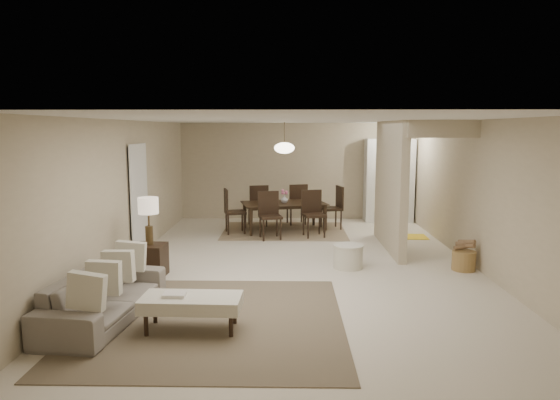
{
  "coord_description": "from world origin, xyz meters",
  "views": [
    {
      "loc": [
        -0.18,
        -8.48,
        2.35
      ],
      "look_at": [
        -0.35,
        0.61,
        1.05
      ],
      "focal_mm": 32.0,
      "sensor_mm": 36.0,
      "label": 1
    }
  ],
  "objects_px": {
    "side_table": "(150,260)",
    "round_pouf": "(348,256)",
    "pantry_cabinet": "(389,181)",
    "sofa": "(105,297)",
    "wicker_basket": "(464,261)",
    "ottoman_bench": "(191,303)",
    "dining_table": "(284,217)"
  },
  "relations": [
    {
      "from": "dining_table",
      "to": "wicker_basket",
      "type": "bearing_deg",
      "value": -60.11
    },
    {
      "from": "side_table",
      "to": "round_pouf",
      "type": "distance_m",
      "value": 3.28
    },
    {
      "from": "pantry_cabinet",
      "to": "ottoman_bench",
      "type": "relative_size",
      "value": 1.79
    },
    {
      "from": "ottoman_bench",
      "to": "pantry_cabinet",
      "type": "bearing_deg",
      "value": 64.25
    },
    {
      "from": "wicker_basket",
      "to": "ottoman_bench",
      "type": "bearing_deg",
      "value": -147.41
    },
    {
      "from": "dining_table",
      "to": "side_table",
      "type": "bearing_deg",
      "value": -134.24
    },
    {
      "from": "side_table",
      "to": "dining_table",
      "type": "xyz_separation_m",
      "value": [
        2.11,
        3.61,
        0.07
      ]
    },
    {
      "from": "ottoman_bench",
      "to": "wicker_basket",
      "type": "xyz_separation_m",
      "value": [
        4.07,
        2.6,
        -0.17
      ]
    },
    {
      "from": "pantry_cabinet",
      "to": "side_table",
      "type": "relative_size",
      "value": 4.03
    },
    {
      "from": "sofa",
      "to": "round_pouf",
      "type": "height_order",
      "value": "sofa"
    },
    {
      "from": "sofa",
      "to": "dining_table",
      "type": "bearing_deg",
      "value": -14.81
    },
    {
      "from": "pantry_cabinet",
      "to": "wicker_basket",
      "type": "xyz_separation_m",
      "value": [
        0.4,
        -4.46,
        -0.89
      ]
    },
    {
      "from": "side_table",
      "to": "dining_table",
      "type": "height_order",
      "value": "dining_table"
    },
    {
      "from": "pantry_cabinet",
      "to": "wicker_basket",
      "type": "bearing_deg",
      "value": -84.88
    },
    {
      "from": "pantry_cabinet",
      "to": "ottoman_bench",
      "type": "height_order",
      "value": "pantry_cabinet"
    },
    {
      "from": "pantry_cabinet",
      "to": "sofa",
      "type": "relative_size",
      "value": 1.02
    },
    {
      "from": "sofa",
      "to": "dining_table",
      "type": "xyz_separation_m",
      "value": [
        2.16,
        5.46,
        0.03
      ]
    },
    {
      "from": "sofa",
      "to": "side_table",
      "type": "relative_size",
      "value": 3.94
    },
    {
      "from": "pantry_cabinet",
      "to": "ottoman_bench",
      "type": "bearing_deg",
      "value": -117.43
    },
    {
      "from": "pantry_cabinet",
      "to": "round_pouf",
      "type": "relative_size",
      "value": 4.1
    },
    {
      "from": "round_pouf",
      "to": "dining_table",
      "type": "distance_m",
      "value": 3.26
    },
    {
      "from": "round_pouf",
      "to": "wicker_basket",
      "type": "relative_size",
      "value": 1.33
    },
    {
      "from": "sofa",
      "to": "wicker_basket",
      "type": "xyz_separation_m",
      "value": [
        5.2,
        2.3,
        -0.14
      ]
    },
    {
      "from": "side_table",
      "to": "pantry_cabinet",
      "type": "bearing_deg",
      "value": 45.96
    },
    {
      "from": "side_table",
      "to": "round_pouf",
      "type": "xyz_separation_m",
      "value": [
        3.23,
        0.55,
        -0.06
      ]
    },
    {
      "from": "sofa",
      "to": "ottoman_bench",
      "type": "height_order",
      "value": "sofa"
    },
    {
      "from": "wicker_basket",
      "to": "dining_table",
      "type": "relative_size",
      "value": 0.21
    },
    {
      "from": "dining_table",
      "to": "sofa",
      "type": "bearing_deg",
      "value": -125.52
    },
    {
      "from": "wicker_basket",
      "to": "dining_table",
      "type": "distance_m",
      "value": 4.39
    },
    {
      "from": "sofa",
      "to": "ottoman_bench",
      "type": "xyz_separation_m",
      "value": [
        1.13,
        -0.3,
        0.03
      ]
    },
    {
      "from": "pantry_cabinet",
      "to": "ottoman_bench",
      "type": "xyz_separation_m",
      "value": [
        -3.67,
        -7.06,
        -0.72
      ]
    },
    {
      "from": "ottoman_bench",
      "to": "side_table",
      "type": "distance_m",
      "value": 2.41
    }
  ]
}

